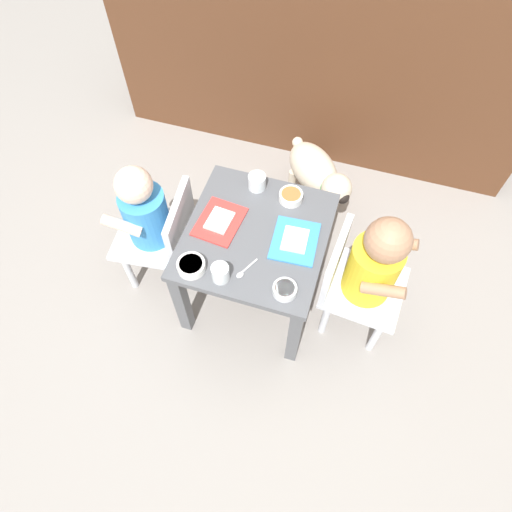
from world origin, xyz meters
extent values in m
plane|color=gray|center=(0.00, 0.00, 0.00)|extent=(7.00, 7.00, 0.00)
cube|color=#56331E|center=(0.00, 1.00, 0.49)|extent=(1.94, 0.31, 0.99)
cube|color=#515459|center=(0.00, 0.00, 0.41)|extent=(0.50, 0.53, 0.03)
cube|color=#515459|center=(-0.22, -0.23, 0.20)|extent=(0.04, 0.04, 0.40)
cube|color=#515459|center=(0.22, -0.23, 0.20)|extent=(0.04, 0.04, 0.40)
cube|color=#515459|center=(-0.22, 0.23, 0.20)|extent=(0.04, 0.04, 0.40)
cube|color=#515459|center=(0.22, 0.23, 0.20)|extent=(0.04, 0.04, 0.40)
cube|color=silver|center=(-0.42, -0.02, 0.26)|extent=(0.31, 0.31, 0.02)
cube|color=silver|center=(-0.29, -0.01, 0.38)|extent=(0.05, 0.27, 0.22)
cylinder|color=#388CD8|center=(-0.42, -0.02, 0.39)|extent=(0.17, 0.17, 0.23)
sphere|color=beige|center=(-0.43, -0.02, 0.56)|extent=(0.13, 0.13, 0.13)
cylinder|color=silver|center=(-0.53, 0.07, 0.13)|extent=(0.03, 0.03, 0.26)
cylinder|color=silver|center=(-0.51, -0.13, 0.13)|extent=(0.03, 0.03, 0.26)
cylinder|color=silver|center=(-0.33, 0.09, 0.13)|extent=(0.03, 0.03, 0.26)
cylinder|color=silver|center=(-0.31, -0.11, 0.13)|extent=(0.03, 0.03, 0.26)
cylinder|color=beige|center=(-0.48, 0.06, 0.45)|extent=(0.15, 0.06, 0.09)
cylinder|color=beige|center=(-0.46, -0.12, 0.45)|extent=(0.15, 0.06, 0.09)
cube|color=silver|center=(0.42, -0.01, 0.26)|extent=(0.30, 0.30, 0.02)
cube|color=silver|center=(0.29, 0.00, 0.38)|extent=(0.05, 0.27, 0.22)
cylinder|color=yellow|center=(0.42, -0.01, 0.39)|extent=(0.18, 0.18, 0.24)
sphere|color=#A87A5B|center=(0.43, -0.01, 0.58)|extent=(0.15, 0.15, 0.15)
cylinder|color=silver|center=(0.51, -0.11, 0.13)|extent=(0.03, 0.03, 0.26)
cylinder|color=silver|center=(0.53, 0.09, 0.13)|extent=(0.03, 0.03, 0.26)
cylinder|color=silver|center=(0.31, -0.10, 0.13)|extent=(0.03, 0.03, 0.26)
cylinder|color=silver|center=(0.33, 0.10, 0.13)|extent=(0.03, 0.03, 0.26)
cylinder|color=#A87A5B|center=(0.46, -0.11, 0.45)|extent=(0.15, 0.05, 0.09)
cylinder|color=#A87A5B|center=(0.48, 0.09, 0.45)|extent=(0.15, 0.05, 0.09)
ellipsoid|color=beige|center=(0.10, 0.56, 0.21)|extent=(0.34, 0.34, 0.18)
sphere|color=beige|center=(0.22, 0.44, 0.26)|extent=(0.13, 0.13, 0.13)
sphere|color=black|center=(0.25, 0.40, 0.25)|extent=(0.06, 0.06, 0.06)
torus|color=green|center=(0.20, 0.46, 0.24)|extent=(0.10, 0.10, 0.11)
sphere|color=beige|center=(-0.01, 0.66, 0.25)|extent=(0.05, 0.05, 0.05)
cylinder|color=beige|center=(0.12, 0.47, 0.07)|extent=(0.04, 0.04, 0.14)
cylinder|color=beige|center=(0.19, 0.54, 0.07)|extent=(0.04, 0.04, 0.14)
cylinder|color=beige|center=(0.00, 0.58, 0.07)|extent=(0.04, 0.04, 0.14)
cylinder|color=beige|center=(0.07, 0.66, 0.07)|extent=(0.04, 0.04, 0.14)
cube|color=red|center=(-0.14, 0.01, 0.43)|extent=(0.16, 0.20, 0.01)
cube|color=white|center=(-0.14, 0.01, 0.44)|extent=(0.09, 0.11, 0.01)
cube|color=#388CD8|center=(0.14, 0.01, 0.43)|extent=(0.17, 0.20, 0.01)
cube|color=white|center=(0.14, 0.01, 0.44)|extent=(0.09, 0.11, 0.01)
cylinder|color=white|center=(-0.06, -0.21, 0.46)|extent=(0.06, 0.06, 0.06)
cylinder|color=silver|center=(-0.06, -0.21, 0.45)|extent=(0.05, 0.05, 0.04)
cylinder|color=white|center=(-0.06, 0.21, 0.46)|extent=(0.07, 0.07, 0.06)
cylinder|color=silver|center=(-0.06, 0.21, 0.45)|extent=(0.06, 0.06, 0.04)
cylinder|color=white|center=(0.08, 0.19, 0.44)|extent=(0.09, 0.09, 0.03)
cylinder|color=#B26633|center=(0.08, 0.19, 0.46)|extent=(0.07, 0.07, 0.01)
cylinder|color=white|center=(-0.16, -0.20, 0.44)|extent=(0.10, 0.10, 0.03)
cylinder|color=#D84C33|center=(-0.16, -0.20, 0.46)|extent=(0.08, 0.08, 0.01)
cylinder|color=white|center=(0.16, -0.19, 0.44)|extent=(0.08, 0.08, 0.03)
cylinder|color=#D84C33|center=(0.16, -0.19, 0.45)|extent=(0.07, 0.07, 0.01)
cylinder|color=silver|center=(0.02, -0.14, 0.43)|extent=(0.04, 0.07, 0.01)
ellipsoid|color=silver|center=(0.00, -0.18, 0.43)|extent=(0.03, 0.03, 0.01)
camera|label=1|loc=(0.27, -0.88, 1.74)|focal=31.87mm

